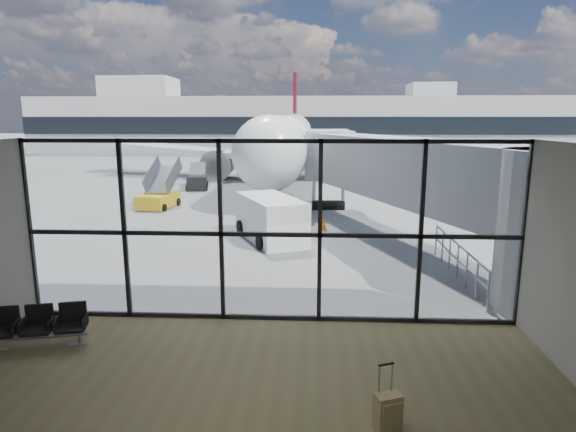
# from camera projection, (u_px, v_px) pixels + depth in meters

# --- Properties ---
(ground) EXTENTS (220.00, 220.00, 0.00)m
(ground) POSITION_uv_depth(u_px,v_px,m) (303.00, 166.00, 51.23)
(ground) COLOR slate
(ground) RESTS_ON ground
(lounge_shell) EXTENTS (12.02, 8.01, 4.51)m
(lounge_shell) POSITION_uv_depth(u_px,v_px,m) (241.00, 283.00, 6.86)
(lounge_shell) COLOR brown
(lounge_shell) RESTS_ON ground
(glass_curtain_wall) EXTENTS (12.10, 0.12, 4.50)m
(glass_curtain_wall) POSITION_uv_depth(u_px,v_px,m) (270.00, 232.00, 11.64)
(glass_curtain_wall) COLOR white
(glass_curtain_wall) RESTS_ON ground
(jet_bridge) EXTENTS (8.00, 16.50, 4.33)m
(jet_bridge) POSITION_uv_depth(u_px,v_px,m) (415.00, 178.00, 18.21)
(jet_bridge) COLOR #9B9EA0
(jet_bridge) RESTS_ON ground
(apron_railing) EXTENTS (0.06, 5.46, 1.11)m
(apron_railing) POSITION_uv_depth(u_px,v_px,m) (458.00, 256.00, 15.08)
(apron_railing) COLOR gray
(apron_railing) RESTS_ON ground
(far_terminal) EXTENTS (80.00, 12.20, 11.00)m
(far_terminal) POSITION_uv_depth(u_px,v_px,m) (303.00, 124.00, 71.93)
(far_terminal) COLOR #B4B5B0
(far_terminal) RESTS_ON ground
(tree_0) EXTENTS (4.95, 4.95, 7.12)m
(tree_0) POSITION_uv_depth(u_px,v_px,m) (50.00, 121.00, 83.90)
(tree_0) COLOR #382619
(tree_0) RESTS_ON ground
(tree_1) EXTENTS (5.61, 5.61, 8.07)m
(tree_1) POSITION_uv_depth(u_px,v_px,m) (83.00, 117.00, 83.48)
(tree_1) COLOR #382619
(tree_1) RESTS_ON ground
(tree_2) EXTENTS (6.27, 6.27, 9.03)m
(tree_2) POSITION_uv_depth(u_px,v_px,m) (116.00, 113.00, 83.05)
(tree_2) COLOR #382619
(tree_2) RESTS_ON ground
(tree_3) EXTENTS (4.95, 4.95, 7.12)m
(tree_3) POSITION_uv_depth(u_px,v_px,m) (151.00, 121.00, 83.00)
(tree_3) COLOR #382619
(tree_3) RESTS_ON ground
(tree_4) EXTENTS (5.61, 5.61, 8.07)m
(tree_4) POSITION_uv_depth(u_px,v_px,m) (185.00, 117.00, 82.57)
(tree_4) COLOR #382619
(tree_4) RESTS_ON ground
(tree_5) EXTENTS (6.27, 6.27, 9.03)m
(tree_5) POSITION_uv_depth(u_px,v_px,m) (220.00, 113.00, 82.14)
(tree_5) COLOR #382619
(tree_5) RESTS_ON ground
(seating_row) EXTENTS (2.06, 1.03, 0.91)m
(seating_row) POSITION_uv_depth(u_px,v_px,m) (38.00, 324.00, 10.61)
(seating_row) COLOR gray
(seating_row) RESTS_ON ground
(suitcase) EXTENTS (0.48, 0.40, 1.12)m
(suitcase) POSITION_uv_depth(u_px,v_px,m) (388.00, 412.00, 7.70)
(suitcase) COLOR #917C51
(suitcase) RESTS_ON ground
(airliner) EXTENTS (34.42, 39.78, 10.26)m
(airliner) POSITION_uv_depth(u_px,v_px,m) (287.00, 140.00, 41.94)
(airliner) COLOR white
(airliner) RESTS_ON ground
(service_van) EXTENTS (3.37, 4.49, 1.79)m
(service_van) POSITION_uv_depth(u_px,v_px,m) (272.00, 219.00, 19.77)
(service_van) COLOR white
(service_van) RESTS_ON ground
(belt_loader) EXTENTS (1.95, 3.89, 1.71)m
(belt_loader) POSITION_uv_depth(u_px,v_px,m) (197.00, 181.00, 34.56)
(belt_loader) COLOR black
(belt_loader) RESTS_ON ground
(mobile_stairs) EXTENTS (2.00, 3.33, 2.22)m
(mobile_stairs) POSITION_uv_depth(u_px,v_px,m) (159.00, 198.00, 27.18)
(mobile_stairs) COLOR gold
(mobile_stairs) RESTS_ON ground
(traffic_cone_a) EXTENTS (0.46, 0.46, 0.66)m
(traffic_cone_a) POSITION_uv_depth(u_px,v_px,m) (322.00, 223.00, 21.69)
(traffic_cone_a) COLOR #FF640D
(traffic_cone_a) RESTS_ON ground
(traffic_cone_b) EXTENTS (0.36, 0.36, 0.51)m
(traffic_cone_b) POSITION_uv_depth(u_px,v_px,m) (299.00, 212.00, 24.58)
(traffic_cone_b) COLOR #FB5C0D
(traffic_cone_b) RESTS_ON ground
(traffic_cone_c) EXTENTS (0.40, 0.40, 0.57)m
(traffic_cone_c) POSITION_uv_depth(u_px,v_px,m) (292.00, 199.00, 28.68)
(traffic_cone_c) COLOR orange
(traffic_cone_c) RESTS_ON ground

